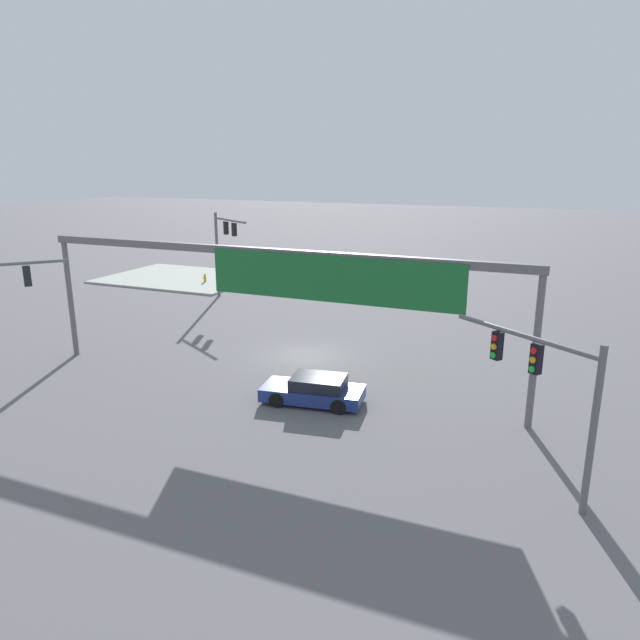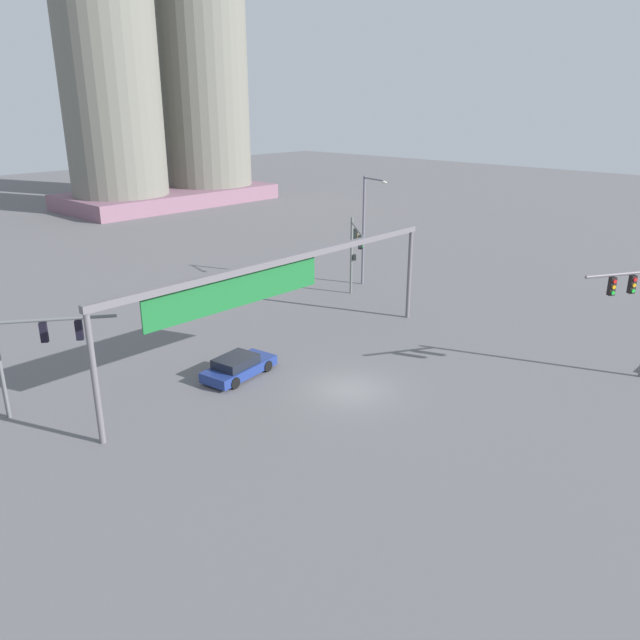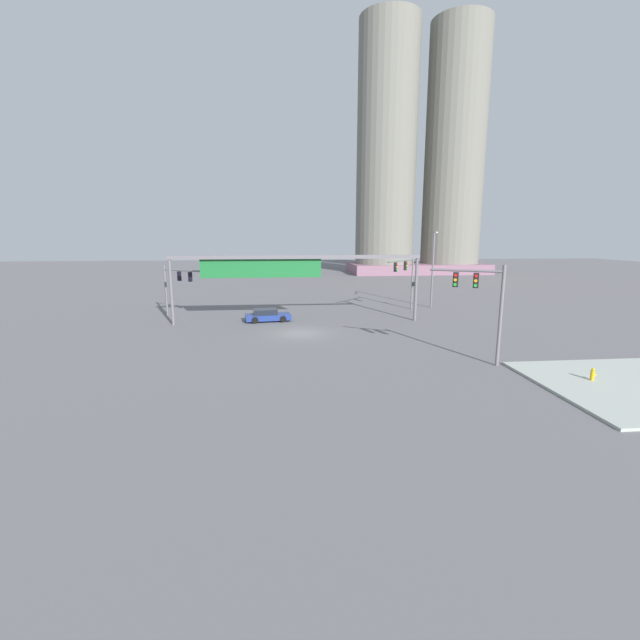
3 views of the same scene
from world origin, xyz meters
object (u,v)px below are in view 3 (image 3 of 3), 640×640
at_px(traffic_signal_near_corner, 176,281).
at_px(streetlamp_curved_arm, 433,264).
at_px(traffic_signal_cross_street, 483,297).
at_px(fire_hydrant_on_curb, 593,374).
at_px(traffic_signal_opposite_side, 406,273).
at_px(sedan_car_approaching, 267,315).

height_order(traffic_signal_near_corner, streetlamp_curved_arm, streetlamp_curved_arm).
distance_m(traffic_signal_cross_street, streetlamp_curved_arm, 22.44).
xyz_separation_m(traffic_signal_cross_street, fire_hydrant_on_curb, (4.67, -4.23, -3.92)).
height_order(streetlamp_curved_arm, fire_hydrant_on_curb, streetlamp_curved_arm).
xyz_separation_m(traffic_signal_near_corner, traffic_signal_opposite_side, (24.27, 0.84, 0.56)).
distance_m(traffic_signal_near_corner, streetlamp_curved_arm, 28.13).
bearing_deg(streetlamp_curved_arm, traffic_signal_cross_street, 3.17).
relative_size(traffic_signal_opposite_side, sedan_car_approaching, 1.32).
relative_size(traffic_signal_near_corner, traffic_signal_opposite_side, 0.87).
xyz_separation_m(streetlamp_curved_arm, sedan_car_approaching, (-18.71, -6.32, -4.52)).
bearing_deg(traffic_signal_cross_street, sedan_car_approaching, -17.29).
distance_m(traffic_signal_near_corner, traffic_signal_cross_street, 30.17).
xyz_separation_m(traffic_signal_opposite_side, streetlamp_curved_arm, (3.69, 1.98, 0.87)).
distance_m(traffic_signal_cross_street, sedan_car_approaching, 21.38).
xyz_separation_m(traffic_signal_cross_street, streetlamp_curved_arm, (4.64, 21.95, 0.69)).
xyz_separation_m(traffic_signal_opposite_side, traffic_signal_cross_street, (-0.95, -19.97, 0.19)).
relative_size(streetlamp_curved_arm, sedan_car_approaching, 1.93).
bearing_deg(traffic_signal_near_corner, traffic_signal_cross_street, -3.22).
distance_m(traffic_signal_opposite_side, traffic_signal_cross_street, 19.99).
distance_m(traffic_signal_cross_street, fire_hydrant_on_curb, 7.43).
bearing_deg(traffic_signal_opposite_side, streetlamp_curved_arm, 160.12).
bearing_deg(streetlamp_curved_arm, traffic_signal_near_corner, -69.14).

